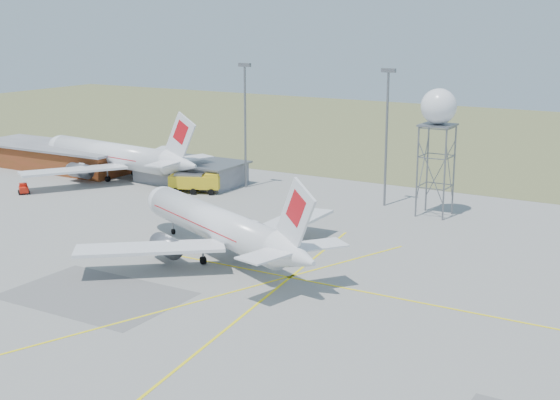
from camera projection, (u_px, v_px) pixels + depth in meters
The scene contains 10 objects.
grass_strip at pixel (557, 143), 174.54m from camera, with size 400.00×120.00×0.03m, color #586336.
building_orange at pixel (56, 156), 146.17m from camera, with size 33.00×12.00×4.30m.
building_grey at pixel (190, 172), 132.96m from camera, with size 19.00×10.00×3.90m.
mast_a at pixel (245, 115), 127.31m from camera, with size 2.20×0.50×20.50m.
mast_b at pixel (387, 126), 114.87m from camera, with size 2.20×0.50×20.50m.
airliner_main at pixel (218, 226), 91.87m from camera, with size 34.51×32.11×12.39m.
airliner_far at pixel (115, 156), 136.69m from camera, with size 37.95×36.65×12.92m.
radar_tower at pixel (437, 145), 109.58m from camera, with size 5.01×5.01×18.15m.
fire_truck at pixel (196, 183), 125.65m from camera, with size 8.64×5.81×3.29m.
baggage_tug at pixel (24, 190), 125.21m from camera, with size 2.60×2.55×1.66m.
Camera 1 is at (34.91, -40.25, 28.07)m, focal length 50.00 mm.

